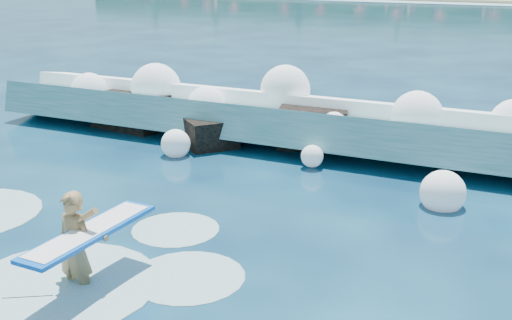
% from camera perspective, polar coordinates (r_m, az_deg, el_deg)
% --- Properties ---
extents(ground, '(200.00, 200.00, 0.00)m').
position_cam_1_polar(ground, '(12.08, -10.62, -7.12)').
color(ground, '#071E3A').
rests_on(ground, ground).
extents(wet_band, '(140.00, 5.00, 0.08)m').
position_cam_1_polar(wet_band, '(76.26, 20.74, 12.81)').
color(wet_band, silver).
rests_on(wet_band, ground).
extents(breaking_wave, '(19.31, 2.95, 1.66)m').
position_cam_1_polar(breaking_wave, '(17.71, 4.86, 3.13)').
color(breaking_wave, teal).
rests_on(breaking_wave, ground).
extents(rock_cluster, '(7.99, 3.18, 1.29)m').
position_cam_1_polar(rock_cluster, '(18.68, -4.20, 3.37)').
color(rock_cluster, black).
rests_on(rock_cluster, ground).
extents(surfer_with_board, '(0.99, 3.01, 1.89)m').
position_cam_1_polar(surfer_with_board, '(10.46, -15.52, -7.34)').
color(surfer_with_board, '#9B7448').
rests_on(surfer_with_board, ground).
extents(wave_spray, '(15.44, 5.01, 2.24)m').
position_cam_1_polar(wave_spray, '(17.62, 4.29, 4.53)').
color(wave_spray, white).
rests_on(wave_spray, ground).
extents(surf_foam, '(9.63, 5.65, 0.16)m').
position_cam_1_polar(surf_foam, '(11.73, -18.12, -8.52)').
color(surf_foam, silver).
rests_on(surf_foam, ground).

